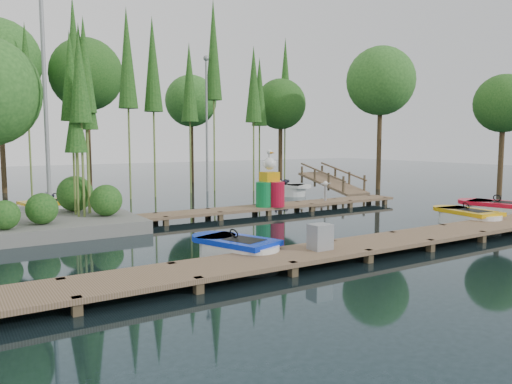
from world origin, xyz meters
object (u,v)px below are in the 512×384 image
utility_cabinet (320,237)px  yellow_barrel (274,193)px  boat_blue (237,250)px  boat_red (499,210)px  drum_cluster (271,189)px  boat_yellow_far (53,208)px  island (13,127)px

utility_cabinet → yellow_barrel: size_ratio=0.64×
boat_blue → boat_red: boat_red is taller
utility_cabinet → yellow_barrel: (3.49, 7.00, 0.17)m
boat_red → drum_cluster: bearing=126.4°
boat_yellow_far → utility_cabinet: 11.47m
boat_yellow_far → yellow_barrel: 8.26m
island → boat_blue: 8.17m
boat_red → utility_cabinet: bearing=175.0°
drum_cluster → boat_yellow_far: bearing=150.7°
island → yellow_barrel: 9.23m
island → utility_cabinet: bearing=-55.4°
boat_yellow_far → utility_cabinet: boat_yellow_far is taller
boat_blue → boat_red: size_ratio=0.88×
island → boat_blue: size_ratio=2.60×
island → boat_yellow_far: island is taller
boat_blue → yellow_barrel: bearing=29.5°
island → boat_red: (15.07, -6.14, -2.92)m
yellow_barrel → boat_red: bearing=-40.8°
boat_red → boat_yellow_far: 16.33m
utility_cabinet → yellow_barrel: bearing=63.5°
boat_blue → utility_cabinet: (1.49, -1.24, 0.36)m
boat_blue → boat_yellow_far: size_ratio=0.90×
utility_cabinet → drum_cluster: drum_cluster is taller
yellow_barrel → drum_cluster: bearing=-147.1°
yellow_barrel → boat_yellow_far: bearing=152.5°
boat_yellow_far → yellow_barrel: (7.32, -3.81, 0.47)m
boat_blue → utility_cabinet: size_ratio=4.45×
boat_yellow_far → yellow_barrel: size_ratio=3.16×
boat_red → utility_cabinet: 9.84m
utility_cabinet → boat_red: bearing=9.7°
boat_blue → drum_cluster: bearing=30.1°
utility_cabinet → boat_blue: bearing=140.2°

